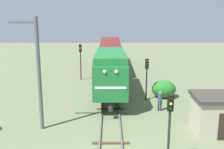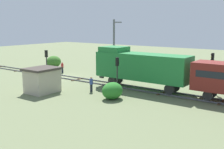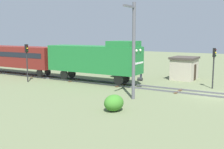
{
  "view_description": "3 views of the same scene",
  "coord_description": "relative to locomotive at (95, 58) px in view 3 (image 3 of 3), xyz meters",
  "views": [
    {
      "loc": [
        -0.03,
        -13.53,
        8.62
      ],
      "look_at": [
        0.15,
        12.38,
        2.41
      ],
      "focal_mm": 45.0,
      "sensor_mm": 36.0,
      "label": 1
    },
    {
      "loc": [
        27.24,
        28.87,
        7.44
      ],
      "look_at": [
        1.12,
        9.7,
        1.57
      ],
      "focal_mm": 45.0,
      "sensor_mm": 36.0,
      "label": 2
    },
    {
      "loc": [
        -25.98,
        -4.88,
        5.5
      ],
      "look_at": [
        -1.19,
        9.92,
        1.3
      ],
      "focal_mm": 45.0,
      "sensor_mm": 36.0,
      "label": 3
    }
  ],
  "objects": [
    {
      "name": "traffic_signal_near",
      "position": [
        3.2,
        -12.2,
        0.08
      ],
      "size": [
        0.32,
        0.34,
        4.1
      ],
      "color": "#262628",
      "rests_on": "ground"
    },
    {
      "name": "traffic_signal_mid",
      "position": [
        3.4,
        -0.84,
        -0.0
      ],
      "size": [
        0.32,
        0.34,
        3.97
      ],
      "color": "#262628",
      "rests_on": "ground"
    },
    {
      "name": "bush_far",
      "position": [
        5.22,
        -0.12,
        -1.92
      ],
      "size": [
        2.34,
        1.92,
        1.7
      ],
      "primitive_type": "ellipsoid",
      "color": "#287326",
      "rests_on": "ground"
    },
    {
      "name": "worker_by_signal",
      "position": [
        4.2,
        -3.76,
        -1.78
      ],
      "size": [
        0.38,
        0.38,
        1.7
      ],
      "rotation": [
        0.0,
        0.0,
        2.06
      ],
      "color": "#262B38",
      "rests_on": "ground"
    },
    {
      "name": "bush_near",
      "position": [
        -9.09,
        -7.82,
        -2.18
      ],
      "size": [
        1.63,
        1.33,
        1.19
      ],
      "primitive_type": "ellipsoid",
      "color": "#377926",
      "rests_on": "ground"
    },
    {
      "name": "passenger_car_leading",
      "position": [
        0.0,
        13.34,
        -0.25
      ],
      "size": [
        2.84,
        14.0,
        3.66
      ],
      "color": "maroon",
      "rests_on": "railway_track"
    },
    {
      "name": "catenary_mast",
      "position": [
        -5.06,
        -7.33,
        1.5
      ],
      "size": [
        1.94,
        0.28,
        8.06
      ],
      "color": "#595960",
      "rests_on": "ground"
    },
    {
      "name": "traffic_signal_far",
      "position": [
        -3.6,
        6.91,
        0.23
      ],
      "size": [
        0.32,
        0.34,
        4.33
      ],
      "color": "#262628",
      "rests_on": "ground"
    },
    {
      "name": "relay_hut",
      "position": [
        7.5,
        -7.99,
        -1.38
      ],
      "size": [
        3.5,
        2.9,
        2.74
      ],
      "color": "#B2A893",
      "rests_on": "ground"
    },
    {
      "name": "locomotive",
      "position": [
        0.0,
        0.0,
        0.0
      ],
      "size": [
        2.9,
        11.6,
        4.6
      ],
      "color": "#1E7233",
      "rests_on": "railway_track"
    },
    {
      "name": "railway_track",
      "position": [
        0.0,
        -12.87,
        -2.7
      ],
      "size": [
        2.4,
        75.33,
        0.16
      ],
      "color": "#595960",
      "rests_on": "ground"
    },
    {
      "name": "ground_plane",
      "position": [
        0.0,
        -12.87,
        -2.77
      ],
      "size": [
        112.99,
        112.99,
        0.0
      ],
      "primitive_type": "plane",
      "color": "#66704C"
    }
  ]
}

